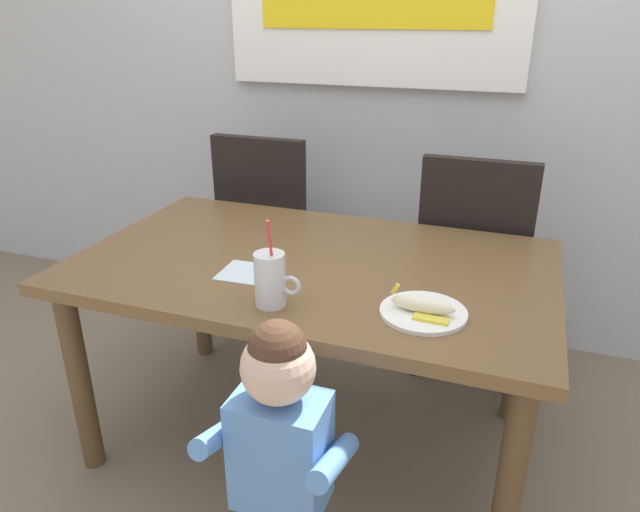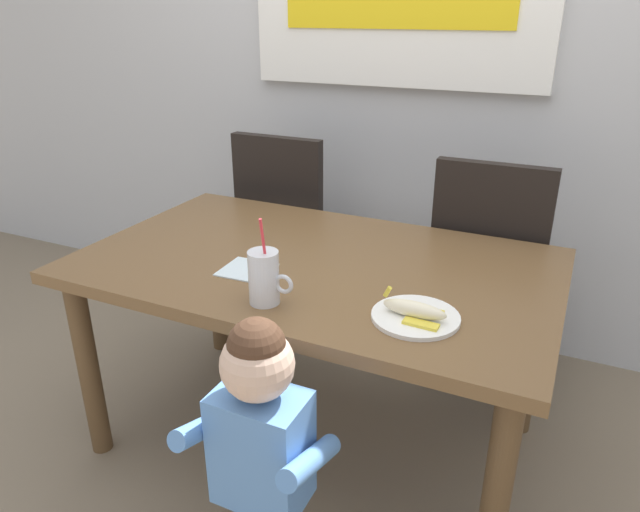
% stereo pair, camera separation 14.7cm
% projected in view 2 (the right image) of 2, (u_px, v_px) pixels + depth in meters
% --- Properties ---
extents(ground_plane, '(24.00, 24.00, 0.00)m').
position_uv_depth(ground_plane, '(316.00, 437.00, 2.13)').
color(ground_plane, '#7A6B56').
extents(back_wall, '(6.40, 0.17, 2.90)m').
position_uv_depth(back_wall, '(421.00, 10.00, 2.42)').
color(back_wall, silver).
rests_on(back_wall, ground).
extents(dining_table, '(1.50, 0.91, 0.71)m').
position_uv_depth(dining_table, '(315.00, 285.00, 1.88)').
color(dining_table, brown).
rests_on(dining_table, ground).
extents(dining_chair_left, '(0.44, 0.44, 0.96)m').
position_uv_depth(dining_chair_left, '(291.00, 222.00, 2.69)').
color(dining_chair_left, black).
rests_on(dining_chair_left, ground).
extents(dining_chair_right, '(0.44, 0.44, 0.96)m').
position_uv_depth(dining_chair_right, '(490.00, 262.00, 2.26)').
color(dining_chair_right, black).
rests_on(dining_chair_right, ground).
extents(toddler_standing, '(0.33, 0.24, 0.84)m').
position_uv_depth(toddler_standing, '(261.00, 436.00, 1.36)').
color(toddler_standing, '#3F4760').
rests_on(toddler_standing, ground).
extents(milk_cup, '(0.13, 0.08, 0.25)m').
position_uv_depth(milk_cup, '(265.00, 280.00, 1.55)').
color(milk_cup, silver).
rests_on(milk_cup, dining_table).
extents(snack_plate, '(0.23, 0.23, 0.01)m').
position_uv_depth(snack_plate, '(415.00, 317.00, 1.49)').
color(snack_plate, white).
rests_on(snack_plate, dining_table).
extents(peeled_banana, '(0.17, 0.11, 0.07)m').
position_uv_depth(peeled_banana, '(415.00, 310.00, 1.47)').
color(peeled_banana, '#F4EAC6').
rests_on(peeled_banana, snack_plate).
extents(paper_napkin, '(0.16, 0.16, 0.00)m').
position_uv_depth(paper_napkin, '(247.00, 270.00, 1.77)').
color(paper_napkin, silver).
rests_on(paper_napkin, dining_table).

